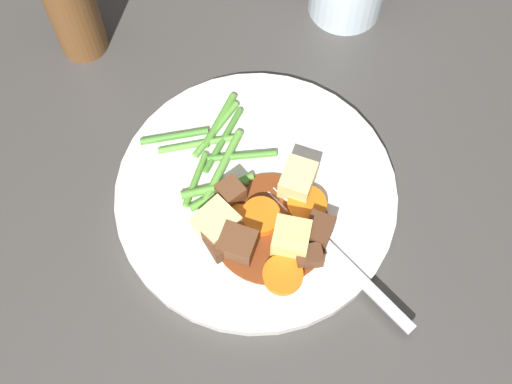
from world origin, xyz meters
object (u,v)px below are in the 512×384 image
object	(u,v)px
carrot_slice_2	(283,275)
fork	(333,252)
meat_chunk_2	(231,193)
carrot_slice_0	(236,221)
carrot_slice_1	(261,217)
meat_chunk_0	(223,240)
meat_chunk_3	(319,230)
dinner_plate	(256,195)
meat_chunk_4	(309,256)
potato_chunk_2	(295,236)
potato_chunk_1	(217,223)
carrot_slice_3	(307,205)
potato_chunk_0	(298,180)
meat_chunk_1	(238,244)

from	to	relation	value
carrot_slice_2	fork	distance (m)	0.05
meat_chunk_2	carrot_slice_0	bearing A→B (deg)	-19.55
carrot_slice_1	meat_chunk_2	xyz separation A→B (m)	(-0.03, -0.01, 0.01)
carrot_slice_0	carrot_slice_1	distance (m)	0.02
meat_chunk_0	meat_chunk_3	xyz separation A→B (m)	(0.04, 0.08, -0.00)
dinner_plate	meat_chunk_4	size ratio (longest dim) A/B	11.29
carrot_slice_1	meat_chunk_4	bearing A→B (deg)	16.68
meat_chunk_0	fork	distance (m)	0.10
carrot_slice_1	potato_chunk_2	bearing A→B (deg)	22.74
dinner_plate	potato_chunk_2	size ratio (longest dim) A/B	8.41
meat_chunk_3	fork	xyz separation A→B (m)	(0.02, 0.00, -0.01)
potato_chunk_1	meat_chunk_3	size ratio (longest dim) A/B	1.24
potato_chunk_2	fork	bearing A→B (deg)	42.77
carrot_slice_0	meat_chunk_3	distance (m)	0.07
dinner_plate	carrot_slice_2	xyz separation A→B (m)	(0.08, -0.02, 0.01)
meat_chunk_2	meat_chunk_3	xyz separation A→B (m)	(0.07, 0.05, -0.00)
carrot_slice_0	meat_chunk_4	world-z (taller)	meat_chunk_4
carrot_slice_2	meat_chunk_4	size ratio (longest dim) A/B	1.54
carrot_slice_3	meat_chunk_0	size ratio (longest dim) A/B	1.27
potato_chunk_2	meat_chunk_0	distance (m)	0.06
dinner_plate	potato_chunk_0	world-z (taller)	potato_chunk_0
potato_chunk_1	meat_chunk_4	world-z (taller)	potato_chunk_1
potato_chunk_1	carrot_slice_2	bearing A→B (deg)	21.55
carrot_slice_1	meat_chunk_1	bearing A→B (deg)	-65.75
carrot_slice_3	meat_chunk_1	xyz separation A→B (m)	(0.00, -0.07, 0.01)
potato_chunk_0	meat_chunk_1	xyz separation A→B (m)	(0.03, -0.08, -0.00)
meat_chunk_1	dinner_plate	bearing A→B (deg)	133.38
carrot_slice_0	potato_chunk_0	world-z (taller)	potato_chunk_0
carrot_slice_0	fork	distance (m)	0.09
carrot_slice_0	meat_chunk_4	xyz separation A→B (m)	(0.06, 0.04, 0.00)
carrot_slice_3	potato_chunk_0	distance (m)	0.02
dinner_plate	meat_chunk_3	distance (m)	0.07
potato_chunk_0	potato_chunk_2	size ratio (longest dim) A/B	1.08
meat_chunk_4	meat_chunk_0	bearing A→B (deg)	-131.73
meat_chunk_1	potato_chunk_2	bearing A→B (deg)	67.10
carrot_slice_2	potato_chunk_1	bearing A→B (deg)	-158.45
dinner_plate	meat_chunk_1	world-z (taller)	meat_chunk_1
meat_chunk_0	meat_chunk_2	xyz separation A→B (m)	(-0.03, 0.03, 0.00)
dinner_plate	meat_chunk_1	bearing A→B (deg)	-46.62
carrot_slice_3	potato_chunk_2	distance (m)	0.04
carrot_slice_0	potato_chunk_0	size ratio (longest dim) A/B	0.91
potato_chunk_0	meat_chunk_0	xyz separation A→B (m)	(0.01, -0.09, -0.00)
potato_chunk_2	meat_chunk_1	bearing A→B (deg)	-112.90
fork	meat_chunk_2	bearing A→B (deg)	-150.90
carrot_slice_0	carrot_slice_2	distance (m)	0.06
carrot_slice_1	meat_chunk_2	bearing A→B (deg)	-158.27
carrot_slice_2	meat_chunk_2	bearing A→B (deg)	-179.14
carrot_slice_0	meat_chunk_2	xyz separation A→B (m)	(-0.02, 0.01, 0.01)
potato_chunk_2	fork	distance (m)	0.04
potato_chunk_2	carrot_slice_0	bearing A→B (deg)	-139.93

